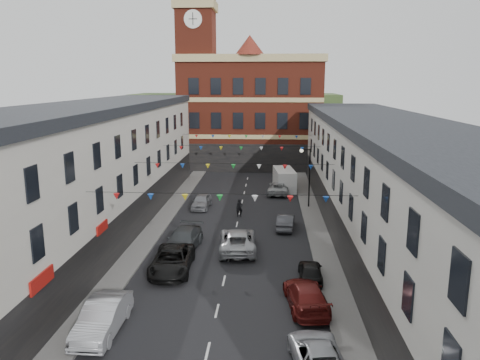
% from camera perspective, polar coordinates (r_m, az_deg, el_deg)
% --- Properties ---
extents(ground, '(160.00, 160.00, 0.00)m').
position_cam_1_polar(ground, '(34.19, -1.32, -9.44)').
color(ground, black).
rests_on(ground, ground).
extents(pavement_left, '(1.80, 64.00, 0.15)m').
position_cam_1_polar(pavement_left, '(37.20, -11.80, -7.77)').
color(pavement_left, '#605E5B').
rests_on(pavement_left, ground).
extents(pavement_right, '(1.80, 64.00, 0.15)m').
position_cam_1_polar(pavement_right, '(36.16, 10.04, -8.29)').
color(pavement_right, '#605E5B').
rests_on(pavement_right, ground).
extents(terrace_left, '(8.40, 56.00, 10.70)m').
position_cam_1_polar(terrace_left, '(36.51, -19.98, -0.02)').
color(terrace_left, beige).
rests_on(terrace_left, ground).
extents(terrace_right, '(8.40, 56.00, 9.70)m').
position_cam_1_polar(terrace_right, '(34.77, 18.52, -1.34)').
color(terrace_right, beige).
rests_on(terrace_right, ground).
extents(civic_building, '(20.60, 13.30, 18.50)m').
position_cam_1_polar(civic_building, '(69.85, 1.34, 8.40)').
color(civic_building, maroon).
rests_on(civic_building, ground).
extents(clock_tower, '(5.60, 5.60, 30.00)m').
position_cam_1_polar(clock_tower, '(67.54, -5.30, 14.00)').
color(clock_tower, maroon).
rests_on(clock_tower, ground).
extents(distant_hill, '(40.00, 14.00, 10.00)m').
position_cam_1_polar(distant_hill, '(94.25, -0.53, 7.42)').
color(distant_hill, '#304821').
rests_on(distant_hill, ground).
extents(street_lamp, '(1.10, 0.36, 6.00)m').
position_cam_1_polar(street_lamp, '(46.66, 8.19, 1.26)').
color(street_lamp, black).
rests_on(street_lamp, ground).
extents(car_left_b, '(1.76, 5.00, 1.64)m').
position_cam_1_polar(car_left_b, '(25.50, -16.41, -15.77)').
color(car_left_b, '#ABADB3').
rests_on(car_left_b, ground).
extents(car_left_c, '(2.78, 5.66, 1.55)m').
position_cam_1_polar(car_left_c, '(31.93, -8.29, -9.67)').
color(car_left_c, black).
rests_on(car_left_c, ground).
extents(car_left_d, '(2.74, 5.56, 1.55)m').
position_cam_1_polar(car_left_d, '(35.64, -6.96, -7.29)').
color(car_left_d, '#383B3E').
rests_on(car_left_d, ground).
extents(car_left_e, '(1.84, 4.21, 1.41)m').
position_cam_1_polar(car_left_e, '(46.93, -4.72, -2.60)').
color(car_left_e, gray).
rests_on(car_left_e, ground).
extents(car_right_b, '(2.77, 4.94, 1.30)m').
position_cam_1_polar(car_right_b, '(22.27, 9.44, -20.29)').
color(car_right_b, '#AAABB2').
rests_on(car_right_b, ground).
extents(car_right_c, '(2.66, 5.29, 1.47)m').
position_cam_1_polar(car_right_c, '(27.17, 8.05, -13.76)').
color(car_right_c, maroon).
rests_on(car_right_c, ground).
extents(car_right_d, '(1.63, 3.77, 1.27)m').
position_cam_1_polar(car_right_d, '(30.63, 8.58, -10.93)').
color(car_right_d, black).
rests_on(car_right_d, ground).
extents(car_right_e, '(1.75, 4.06, 1.30)m').
position_cam_1_polar(car_right_e, '(40.51, 5.59, -5.07)').
color(car_right_e, '#43444A').
rests_on(car_right_e, ground).
extents(car_right_f, '(2.61, 5.13, 1.39)m').
position_cam_1_polar(car_right_f, '(52.80, 4.72, -0.97)').
color(car_right_f, '#A8ABAD').
rests_on(car_right_f, ground).
extents(moving_car, '(3.04, 5.91, 1.60)m').
position_cam_1_polar(moving_car, '(35.29, -0.29, -7.36)').
color(moving_car, '#B7B9BE').
rests_on(moving_car, ground).
extents(white_van, '(2.69, 5.65, 2.41)m').
position_cam_1_polar(white_van, '(54.91, 5.42, 0.07)').
color(white_van, silver).
rests_on(white_van, ground).
extents(pedestrian, '(0.68, 0.52, 1.68)m').
position_cam_1_polar(pedestrian, '(43.78, -0.07, -3.44)').
color(pedestrian, black).
rests_on(pedestrian, ground).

